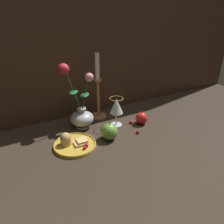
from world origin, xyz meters
TOP-DOWN VIEW (x-y plane):
  - ground_plane at (0.00, 0.00)m, footprint 2.40×2.40m
  - wall_back at (0.00, 0.25)m, footprint 2.40×0.04m
  - vase at (-0.09, 0.09)m, footprint 0.17×0.13m
  - plate_with_pastries at (-0.19, -0.07)m, footprint 0.20×0.20m
  - wine_glass at (0.09, 0.02)m, footprint 0.07×0.07m
  - candlestick at (0.05, 0.15)m, footprint 0.09×0.09m
  - apple_beside_vase at (-0.01, -0.09)m, footprint 0.08×0.08m
  - apple_near_glass at (0.23, -0.04)m, footprint 0.07×0.07m
  - berry_near_plate at (0.15, -0.12)m, footprint 0.02×0.02m
  - berry_front_center at (0.17, -0.01)m, footprint 0.02×0.02m

SIDE VIEW (x-z plane):
  - ground_plane at x=0.00m, z-range 0.00..0.00m
  - berry_near_plate at x=0.15m, z-range 0.00..0.02m
  - berry_front_center at x=0.17m, z-range 0.00..0.02m
  - plate_with_pastries at x=-0.19m, z-range -0.02..0.05m
  - apple_near_glass at x=0.23m, z-range -0.01..0.07m
  - apple_beside_vase at x=-0.01m, z-range -0.01..0.09m
  - vase at x=-0.09m, z-range -0.08..0.27m
  - wine_glass at x=0.09m, z-range 0.03..0.19m
  - candlestick at x=0.05m, z-range -0.04..0.35m
  - wall_back at x=0.00m, z-range 0.00..1.20m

